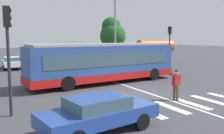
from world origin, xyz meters
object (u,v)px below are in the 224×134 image
Objects in this scene: background_tree_right at (112,33)px; traffic_light_near_corner at (8,44)px; parked_car_red at (99,58)px; parked_car_white at (12,62)px; bus_stop_shelter at (155,47)px; parked_car_charcoal at (35,61)px; foreground_sedan at (99,111)px; parked_car_champagne at (116,57)px; city_transit_bus at (105,63)px; traffic_light_far_corner at (170,40)px; twin_arm_street_lamp at (115,22)px; pedestrian_crossing_street at (176,83)px; parked_car_teal at (80,59)px; parked_car_blue at (57,60)px.

traffic_light_near_corner is at bearing -128.58° from background_tree_right.
parked_car_red is at bearing -148.93° from background_tree_right.
parked_car_white is 16.73m from bus_stop_shelter.
parked_car_charcoal is at bearing -1.18° from parked_car_white.
traffic_light_near_corner is at bearing 127.82° from foreground_sedan.
background_tree_right reaches higher than parked_car_white.
parked_car_red is at bearing -173.16° from parked_car_champagne.
city_transit_bus is 12.04m from traffic_light_far_corner.
twin_arm_street_lamp is at bearing -32.08° from parked_car_white.
foreground_sedan is at bearing -117.74° from city_transit_bus.
foreground_sedan is at bearing -159.51° from pedestrian_crossing_street.
parked_car_teal is at bearing 138.24° from traffic_light_far_corner.
parked_car_teal is at bearing 71.06° from foreground_sedan.
traffic_light_far_corner is 9.60m from background_tree_right.
city_transit_bus is 6.75m from pedestrian_crossing_street.
pedestrian_crossing_street is 20.58m from parked_car_champagne.
parked_car_white and parked_car_charcoal have the same top height.
foreground_sedan is at bearing -108.94° from parked_car_teal.
pedestrian_crossing_street is 20.41m from parked_car_white.
parked_car_teal is 5.44m from parked_car_champagne.
parked_car_white is 1.01× the size of parked_car_teal.
parked_car_red is at bearing 64.94° from foreground_sedan.
parked_car_white is at bearing -177.39° from parked_car_blue.
parked_car_white is at bearing 108.79° from pedestrian_crossing_street.
traffic_light_near_corner is (-7.31, -5.31, 1.65)m from city_transit_bus.
background_tree_right reaches higher than parked_car_blue.
bus_stop_shelter is 0.74× the size of background_tree_right.
foreground_sedan is 26.60m from background_tree_right.
parked_car_red is 4.83m from background_tree_right.
twin_arm_street_lamp is at bearing -119.64° from parked_car_champagne.
parked_car_white is 12.48m from twin_arm_street_lamp.
traffic_light_near_corner is at bearing -119.40° from parked_car_teal.
parked_car_white is 1.00× the size of parked_car_champagne.
city_transit_bus is 2.58× the size of traffic_light_far_corner.
traffic_light_far_corner is at bearing -35.70° from parked_car_blue.
parked_car_champagne is at bearing 6.84° from parked_car_red.
parked_car_charcoal is 8.21m from parked_car_red.
city_transit_bus is at bearing -155.10° from traffic_light_far_corner.
background_tree_right reaches higher than parked_car_red.
parked_car_charcoal is at bearing 150.95° from traffic_light_far_corner.
parked_car_teal is 0.95× the size of bus_stop_shelter.
parked_car_teal is (5.53, -0.31, 0.00)m from parked_car_charcoal.
city_transit_bus is at bearing -66.92° from parked_car_white.
bus_stop_shelter is at bearing -36.27° from parked_car_teal.
city_transit_bus is 12.64m from parked_car_teal.
parked_car_white is at bearing 113.08° from city_transit_bus.
city_transit_bus is 13.00m from parked_car_charcoal.
bus_stop_shelter reaches higher than parked_car_teal.
foreground_sedan is 1.03× the size of parked_car_red.
traffic_light_near_corner reaches higher than traffic_light_far_corner.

